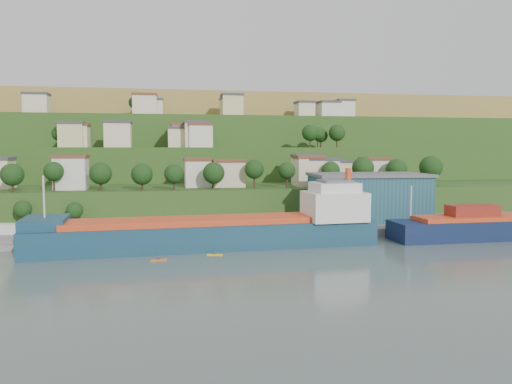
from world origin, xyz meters
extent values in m
plane|color=#42504C|center=(0.00, 0.00, 0.00)|extent=(500.00, 500.00, 0.00)
cube|color=slate|center=(20.00, 28.00, 0.00)|extent=(220.00, 26.00, 4.00)
cube|color=#284719|center=(0.00, 56.00, 0.00)|extent=(260.00, 32.00, 20.00)
cube|color=#284719|center=(0.00, 86.00, 0.00)|extent=(280.00, 32.00, 44.00)
cube|color=#284719|center=(0.00, 116.00, 0.00)|extent=(300.00, 32.00, 70.00)
cube|color=olive|center=(0.00, 190.00, 0.00)|extent=(360.00, 120.00, 96.00)
cube|color=silver|center=(-40.26, 50.11, 14.46)|extent=(8.78, 7.50, 8.92)
cube|color=brown|center=(-40.26, 50.11, 19.37)|extent=(9.38, 8.10, 0.90)
cube|color=silver|center=(-4.27, 54.02, 13.95)|extent=(7.71, 8.94, 7.89)
cube|color=brown|center=(-4.27, 54.02, 18.34)|extent=(8.31, 9.54, 0.90)
cube|color=beige|center=(4.94, 51.98, 13.75)|extent=(9.31, 7.05, 7.49)
cube|color=brown|center=(4.94, 51.98, 17.94)|extent=(9.91, 7.65, 0.90)
cube|color=beige|center=(29.82, 51.29, 14.27)|extent=(8.29, 7.76, 8.54)
cube|color=brown|center=(29.82, 51.29, 18.99)|extent=(8.89, 8.36, 0.90)
cube|color=silver|center=(31.15, 57.45, 14.41)|extent=(8.66, 7.23, 8.82)
cube|color=#3F3F44|center=(31.15, 57.45, 19.27)|extent=(9.26, 7.83, 0.90)
cube|color=beige|center=(33.97, 52.12, 13.92)|extent=(9.65, 8.91, 7.85)
cube|color=#3F3F44|center=(33.97, 52.12, 18.30)|extent=(10.25, 9.51, 0.90)
cube|color=beige|center=(41.36, 60.74, 13.49)|extent=(9.46, 8.90, 6.99)
cube|color=#3F3F44|center=(41.36, 60.74, 17.44)|extent=(10.06, 9.50, 0.90)
cube|color=silver|center=(52.34, 53.49, 13.94)|extent=(7.06, 7.83, 7.88)
cube|color=brown|center=(52.34, 53.49, 18.33)|extent=(7.66, 8.43, 0.90)
cube|color=beige|center=(-44.97, 80.99, 25.90)|extent=(7.99, 8.29, 7.81)
cube|color=#3F3F44|center=(-44.97, 80.99, 30.26)|extent=(8.59, 8.89, 0.90)
cube|color=beige|center=(-44.53, 82.87, 25.65)|extent=(9.45, 7.54, 7.29)
cube|color=brown|center=(-44.53, 82.87, 29.74)|extent=(10.05, 8.14, 0.90)
cube|color=beige|center=(-29.94, 82.12, 26.16)|extent=(8.83, 7.89, 8.31)
cube|color=#3F3F44|center=(-29.94, 82.12, 30.76)|extent=(9.43, 8.49, 0.90)
cube|color=beige|center=(-8.47, 89.22, 25.39)|extent=(8.60, 8.41, 6.79)
cube|color=#3F3F44|center=(-8.47, 89.22, 29.24)|extent=(9.20, 9.01, 0.90)
cube|color=silver|center=(-7.12, 90.88, 26.03)|extent=(8.42, 8.09, 8.06)
cube|color=brown|center=(-7.12, 90.88, 30.51)|extent=(9.02, 8.69, 0.90)
cube|color=beige|center=(-2.71, 84.60, 26.35)|extent=(8.24, 8.23, 8.69)
cube|color=#3F3F44|center=(-2.71, 84.60, 31.14)|extent=(8.84, 8.83, 0.90)
cube|color=silver|center=(-1.31, 83.06, 25.92)|extent=(8.31, 7.18, 7.84)
cube|color=brown|center=(-1.31, 83.06, 30.29)|extent=(8.91, 7.78, 0.90)
cube|color=beige|center=(-63.41, 112.92, 38.80)|extent=(9.09, 7.15, 7.59)
cube|color=#3F3F44|center=(-63.41, 112.92, 43.04)|extent=(9.69, 7.75, 0.90)
cube|color=beige|center=(-21.72, 111.83, 38.99)|extent=(9.60, 7.37, 7.97)
cube|color=brown|center=(-21.72, 111.83, 43.42)|extent=(10.20, 7.97, 0.90)
cube|color=silver|center=(-19.44, 121.97, 38.54)|extent=(9.78, 7.06, 7.09)
cube|color=#3F3F44|center=(-19.44, 121.97, 42.54)|extent=(10.38, 7.66, 0.90)
cube|color=beige|center=(14.28, 116.88, 38.78)|extent=(8.61, 8.88, 7.55)
cube|color=#3F3F44|center=(14.28, 116.88, 43.00)|extent=(9.21, 9.48, 0.90)
cube|color=beige|center=(14.51, 115.03, 39.44)|extent=(8.70, 8.19, 8.88)
cube|color=#3F3F44|center=(14.51, 115.03, 44.33)|extent=(9.30, 8.79, 0.90)
cube|color=beige|center=(45.78, 112.21, 38.02)|extent=(7.21, 8.03, 6.04)
cube|color=#3F3F44|center=(45.78, 112.21, 41.49)|extent=(7.81, 8.63, 0.90)
cube|color=beige|center=(48.35, 118.58, 38.17)|extent=(7.94, 8.51, 6.34)
cube|color=#3F3F44|center=(48.35, 118.58, 41.79)|extent=(8.54, 9.11, 0.90)
cube|color=silver|center=(56.52, 111.62, 38.14)|extent=(8.43, 7.01, 6.28)
cube|color=#3F3F44|center=(56.52, 111.62, 41.73)|extent=(9.03, 7.61, 0.90)
cube|color=silver|center=(64.15, 113.55, 38.61)|extent=(7.15, 8.74, 7.23)
cube|color=#3F3F44|center=(64.15, 113.55, 42.68)|extent=(7.75, 9.34, 0.90)
cylinder|color=#382619|center=(-53.67, 42.40, 11.55)|extent=(0.50, 0.50, 3.11)
sphere|color=black|center=(-53.67, 42.40, 14.74)|extent=(5.94, 5.94, 5.94)
cylinder|color=#382619|center=(-43.80, 44.92, 11.98)|extent=(0.50, 0.50, 3.95)
sphere|color=black|center=(-43.80, 44.92, 15.41)|extent=(5.28, 5.28, 5.28)
cylinder|color=#382619|center=(-31.69, 45.65, 11.49)|extent=(0.50, 0.50, 2.99)
sphere|color=black|center=(-31.69, 45.65, 14.68)|extent=(6.17, 6.17, 6.17)
cylinder|color=#382619|center=(-20.38, 43.79, 11.41)|extent=(0.50, 0.50, 2.82)
sphere|color=black|center=(-20.38, 43.79, 14.45)|extent=(5.94, 5.94, 5.94)
cylinder|color=#382619|center=(-11.60, 42.20, 11.55)|extent=(0.50, 0.50, 3.10)
sphere|color=black|center=(-11.60, 42.20, 14.59)|extent=(5.43, 5.43, 5.43)
cylinder|color=#382619|center=(-0.31, 44.72, 11.44)|extent=(0.50, 0.50, 2.87)
sphere|color=black|center=(-0.31, 44.72, 14.59)|extent=(6.26, 6.26, 6.26)
cylinder|color=#382619|center=(11.58, 45.14, 12.01)|extent=(0.50, 0.50, 4.02)
sphere|color=black|center=(11.58, 45.14, 15.57)|extent=(5.64, 5.64, 5.64)
cylinder|color=#382619|center=(21.15, 44.09, 11.87)|extent=(0.50, 0.50, 3.74)
sphere|color=black|center=(21.15, 44.09, 15.12)|extent=(5.02, 5.02, 5.02)
cylinder|color=#382619|center=(35.01, 45.40, 11.70)|extent=(0.50, 0.50, 3.40)
sphere|color=black|center=(35.01, 45.40, 14.94)|extent=(5.58, 5.58, 5.58)
cylinder|color=#382619|center=(44.70, 43.91, 11.96)|extent=(0.50, 0.50, 3.92)
sphere|color=black|center=(44.70, 43.91, 15.75)|extent=(6.66, 6.66, 6.66)
cylinder|color=#382619|center=(56.36, 45.57, 11.68)|extent=(0.50, 0.50, 3.36)
sphere|color=black|center=(56.36, 45.57, 15.16)|extent=(6.55, 6.55, 6.55)
cylinder|color=#382619|center=(67.49, 44.88, 11.93)|extent=(0.50, 0.50, 3.85)
sphere|color=black|center=(67.49, 44.88, 15.81)|extent=(7.12, 7.12, 7.12)
cylinder|color=#382619|center=(-25.70, 113.44, 36.98)|extent=(0.50, 0.50, 3.97)
sphere|color=black|center=(-25.70, 113.44, 40.38)|extent=(5.16, 5.16, 5.16)
cylinder|color=#382619|center=(39.91, 83.88, 23.90)|extent=(0.50, 0.50, 3.81)
sphere|color=black|center=(39.91, 83.88, 27.50)|extent=(6.16, 6.16, 6.16)
cylinder|color=#382619|center=(-24.12, 123.28, 36.66)|extent=(0.50, 0.50, 3.31)
sphere|color=black|center=(-24.12, 123.28, 39.67)|extent=(4.95, 4.95, 4.95)
cylinder|color=#382619|center=(42.97, 84.04, 23.92)|extent=(0.50, 0.50, 3.84)
sphere|color=black|center=(42.97, 84.04, 27.23)|extent=(5.04, 5.04, 5.04)
cylinder|color=#382619|center=(45.41, 88.00, 23.62)|extent=(0.50, 0.50, 3.24)
sphere|color=black|center=(45.41, 88.00, 26.75)|extent=(5.48, 5.48, 5.48)
cylinder|color=#382619|center=(-49.57, 83.63, 23.66)|extent=(0.50, 0.50, 3.32)
sphere|color=black|center=(-49.57, 83.63, 26.75)|extent=(5.17, 5.17, 5.17)
cylinder|color=#382619|center=(50.27, 83.13, 23.92)|extent=(0.50, 0.50, 3.84)
sphere|color=black|center=(50.27, 83.13, 27.56)|extent=(6.28, 6.28, 6.28)
cube|color=#14374E|center=(-5.31, 9.30, 1.61)|extent=(75.45, 15.65, 7.49)
cube|color=red|center=(-7.45, 9.30, 6.00)|extent=(56.10, 12.51, 1.28)
cube|color=#14374E|center=(-38.50, 9.30, 6.42)|extent=(9.16, 12.21, 2.14)
cube|color=silver|center=(23.59, 9.30, 8.57)|extent=(13.39, 11.36, 6.42)
cube|color=silver|center=(23.59, 9.30, 12.85)|extent=(10.07, 9.05, 2.14)
cube|color=#595B5E|center=(23.59, 9.30, 14.24)|extent=(6.75, 6.75, 0.64)
cylinder|color=red|center=(26.81, 9.30, 15.52)|extent=(1.35, 1.35, 3.21)
cylinder|color=silver|center=(-38.50, 9.30, 11.78)|extent=(0.40, 0.40, 8.57)
cube|color=silver|center=(-35.29, 9.30, 4.07)|extent=(15.60, 12.86, 0.27)
cube|color=#0C1D37|center=(67.94, 8.77, 1.29)|extent=(59.79, 10.53, 6.57)
cube|color=red|center=(65.95, 8.77, 5.07)|extent=(43.85, 8.59, 0.99)
cylinder|color=silver|center=(42.08, 8.77, 9.45)|extent=(0.32, 0.32, 6.96)
cube|color=maroon|center=(57.99, 8.77, 6.86)|extent=(11.99, 5.09, 2.59)
cube|color=#1B4C53|center=(40.84, 30.66, 8.00)|extent=(31.01, 19.74, 12.00)
cube|color=#595B5E|center=(40.84, 30.66, 14.40)|extent=(32.07, 20.80, 0.80)
cube|color=silver|center=(-49.43, 23.78, 2.77)|extent=(7.06, 3.70, 3.15)
cube|color=silver|center=(-40.11, 16.51, 1.62)|extent=(4.45, 2.50, 0.84)
cube|color=orange|center=(-15.59, -1.47, 0.12)|extent=(3.22, 1.12, 0.24)
sphere|color=#3F3F44|center=(-15.59, -1.47, 0.52)|extent=(0.56, 0.56, 0.56)
cube|color=yellow|center=(-4.42, 1.28, 0.12)|extent=(3.26, 1.27, 0.24)
sphere|color=#3F3F44|center=(-4.42, 1.28, 0.52)|extent=(0.56, 0.56, 0.56)
camera|label=1|loc=(-14.16, -98.00, 21.47)|focal=35.00mm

